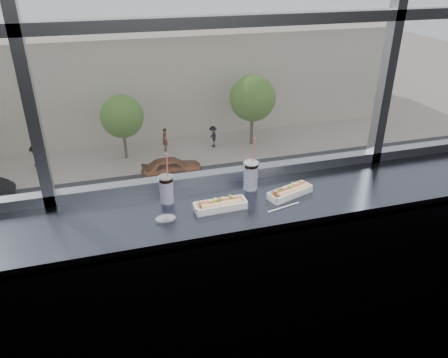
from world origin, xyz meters
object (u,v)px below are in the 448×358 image
object	(u,v)px
hotdog_tray_right	(290,191)
pedestrian_a	(35,156)
tree_center	(122,117)
loose_straw	(284,207)
tree_right	(253,98)
pedestrian_c	(164,137)
soda_cup_right	(251,174)
car_near_d	(235,220)
car_near_b	(15,257)
car_near_e	(359,199)
car_near_c	(151,233)
hotdog_tray_left	(220,204)
pedestrian_d	(213,134)
car_far_b	(172,164)
wrapper	(166,218)
soda_cup_left	(167,188)

from	to	relation	value
hotdog_tray_right	pedestrian_a	bearing A→B (deg)	82.61
tree_center	loose_straw	bearing A→B (deg)	-91.20
tree_right	pedestrian_c	bearing A→B (deg)	174.82
soda_cup_right	car_near_d	distance (m)	20.29
car_near_b	tree_center	size ratio (longest dim) A/B	1.23
hotdog_tray_right	tree_right	distance (m)	31.24
car_near_e	soda_cup_right	bearing A→B (deg)	144.34
car_near_b	tree_right	size ratio (longest dim) A/B	1.06
pedestrian_c	tree_center	xyz separation A→B (m)	(-2.98, -0.62, 2.14)
car_near_c	pedestrian_a	distance (m)	13.05
car_near_d	tree_center	bearing A→B (deg)	15.96
car_near_b	car_near_c	size ratio (longest dim) A/B	0.90
hotdog_tray_left	pedestrian_d	size ratio (longest dim) A/B	0.14
pedestrian_d	tree_right	world-z (taller)	tree_right
car_far_b	tree_right	bearing A→B (deg)	-60.50
loose_straw	pedestrian_d	xyz separation A→B (m)	(7.30, 28.69, -11.05)
hotdog_tray_left	soda_cup_right	xyz separation A→B (m)	(0.23, 0.17, 0.07)
hotdog_tray_left	soda_cup_right	bearing A→B (deg)	35.22
loose_straw	tree_center	size ratio (longest dim) A/B	0.04
car_near_c	wrapper	bearing A→B (deg)	167.60
hotdog_tray_right	tree_center	bearing A→B (deg)	70.25
hotdog_tray_left	car_near_e	size ratio (longest dim) A/B	0.04
car_near_c	car_near_e	distance (m)	11.70
wrapper	pedestrian_d	distance (m)	31.70
hotdog_tray_right	wrapper	size ratio (longest dim) A/B	2.79
soda_cup_left	car_near_b	distance (m)	20.24
soda_cup_right	car_near_c	world-z (taller)	soda_cup_right
car_near_b	tree_right	bearing A→B (deg)	-48.44
car_far_b	pedestrian_d	size ratio (longest dim) A/B	2.72
hotdog_tray_right	car_near_c	distance (m)	19.66
pedestrian_c	tree_center	size ratio (longest dim) A/B	0.44
car_near_d	car_near_e	world-z (taller)	car_near_e
wrapper	pedestrian_a	world-z (taller)	wrapper
wrapper	pedestrian_c	world-z (taller)	wrapper
car_near_d	soda_cup_right	bearing A→B (deg)	157.25
car_near_c	pedestrian_d	distance (m)	13.91
hotdog_tray_right	pedestrian_a	size ratio (longest dim) A/B	0.13
loose_straw	pedestrian_a	xyz separation A→B (m)	(-5.47, 27.87, -10.93)
soda_cup_right	pedestrian_d	distance (m)	31.42
soda_cup_left	pedestrian_a	size ratio (longest dim) A/B	0.13
pedestrian_c	pedestrian_a	bearing A→B (deg)	-82.78
hotdog_tray_right	wrapper	xyz separation A→B (m)	(-0.71, -0.06, -0.01)
hotdog_tray_left	soda_cup_left	bearing A→B (deg)	147.67
car_near_c	tree_center	xyz separation A→B (m)	(-0.16, 12.00, 2.10)
pedestrian_c	tree_center	distance (m)	3.72
hotdog_tray_left	car_far_b	xyz separation A→B (m)	(3.59, 24.32, -11.15)
tree_right	hotdog_tray_right	bearing A→B (deg)	-109.95
soda_cup_right	wrapper	xyz separation A→B (m)	(-0.53, -0.20, -0.08)
hotdog_tray_left	tree_right	size ratio (longest dim) A/B	0.05
car_near_c	soda_cup_right	bearing A→B (deg)	169.40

